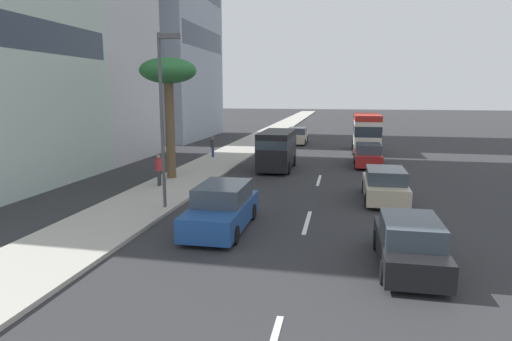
# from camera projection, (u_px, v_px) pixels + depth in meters

# --- Properties ---
(ground_plane) EXTENTS (198.00, 198.00, 0.00)m
(ground_plane) POSITION_uv_depth(u_px,v_px,m) (326.00, 156.00, 35.11)
(ground_plane) COLOR #2D2D30
(sidewalk_right) EXTENTS (162.00, 3.59, 0.15)m
(sidewalk_right) POSITION_uv_depth(u_px,v_px,m) (233.00, 153.00, 36.54)
(sidewalk_right) COLOR #B2ADA3
(sidewalk_right) RESTS_ON ground_plane
(lane_stripe_mid) EXTENTS (3.20, 0.16, 0.01)m
(lane_stripe_mid) POSITION_uv_depth(u_px,v_px,m) (307.00, 222.00, 17.35)
(lane_stripe_mid) COLOR silver
(lane_stripe_mid) RESTS_ON ground_plane
(lane_stripe_far) EXTENTS (3.20, 0.16, 0.01)m
(lane_stripe_far) POSITION_uv_depth(u_px,v_px,m) (319.00, 180.00, 25.59)
(lane_stripe_far) COLOR silver
(lane_stripe_far) RESTS_ON ground_plane
(car_lead) EXTENTS (4.37, 1.83, 1.57)m
(car_lead) POSITION_uv_depth(u_px,v_px,m) (368.00, 156.00, 30.33)
(car_lead) COLOR #A51E1E
(car_lead) RESTS_ON ground_plane
(van_second) EXTENTS (5.22, 2.12, 2.54)m
(van_second) POSITION_uv_depth(u_px,v_px,m) (277.00, 148.00, 28.99)
(van_second) COLOR black
(van_second) RESTS_ON ground_plane
(car_third) EXTENTS (4.30, 1.91, 1.59)m
(car_third) POSITION_uv_depth(u_px,v_px,m) (297.00, 136.00, 43.60)
(car_third) COLOR beige
(car_third) RESTS_ON ground_plane
(car_fourth) EXTENTS (4.76, 1.95, 1.69)m
(car_fourth) POSITION_uv_depth(u_px,v_px,m) (222.00, 208.00, 16.39)
(car_fourth) COLOR #1E478C
(car_fourth) RESTS_ON ground_plane
(minibus_fifth) EXTENTS (6.07, 2.26, 3.23)m
(minibus_fifth) POSITION_uv_depth(u_px,v_px,m) (366.00, 132.00, 37.25)
(minibus_fifth) COLOR silver
(minibus_fifth) RESTS_ON ground_plane
(car_sixth) EXTENTS (4.50, 1.93, 1.56)m
(car_sixth) POSITION_uv_depth(u_px,v_px,m) (385.00, 185.00, 20.69)
(car_sixth) COLOR beige
(car_sixth) RESTS_ON ground_plane
(car_seventh) EXTENTS (4.27, 1.78, 1.53)m
(car_seventh) POSITION_uv_depth(u_px,v_px,m) (409.00, 244.00, 12.74)
(car_seventh) COLOR black
(car_seventh) RESTS_ON ground_plane
(pedestrian_near_lamp) EXTENTS (0.36, 0.29, 1.54)m
(pedestrian_near_lamp) POSITION_uv_depth(u_px,v_px,m) (213.00, 146.00, 33.50)
(pedestrian_near_lamp) COLOR navy
(pedestrian_near_lamp) RESTS_ON sidewalk_right
(pedestrian_mid_block) EXTENTS (0.39, 0.35, 1.66)m
(pedestrian_mid_block) POSITION_uv_depth(u_px,v_px,m) (159.00, 169.00, 23.29)
(pedestrian_mid_block) COLOR #333338
(pedestrian_mid_block) RESTS_ON sidewalk_right
(palm_tree) EXTENTS (3.18, 3.18, 6.83)m
(palm_tree) POSITION_uv_depth(u_px,v_px,m) (168.00, 76.00, 24.65)
(palm_tree) COLOR brown
(palm_tree) RESTS_ON sidewalk_right
(street_lamp) EXTENTS (0.24, 0.97, 7.30)m
(street_lamp) POSITION_uv_depth(u_px,v_px,m) (164.00, 103.00, 18.27)
(street_lamp) COLOR #4C4C51
(street_lamp) RESTS_ON sidewalk_right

